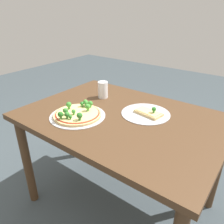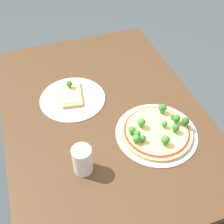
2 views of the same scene
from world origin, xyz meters
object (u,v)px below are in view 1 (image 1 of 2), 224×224
dining_table (121,129)px  drinking_cup (103,90)px  pizza_tray_whole (77,114)px  pizza_tray_slice (147,113)px

dining_table → drinking_cup: drinking_cup is taller
pizza_tray_whole → drinking_cup: 0.34m
drinking_cup → dining_table: bearing=150.0°
drinking_cup → pizza_tray_slice: bearing=172.8°
pizza_tray_whole → pizza_tray_slice: size_ratio=1.12×
dining_table → pizza_tray_slice: 0.19m
pizza_tray_whole → drinking_cup: bearing=-78.4°
dining_table → pizza_tray_whole: 0.29m
dining_table → pizza_tray_slice: size_ratio=4.00×
dining_table → pizza_tray_whole: size_ratio=3.58×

